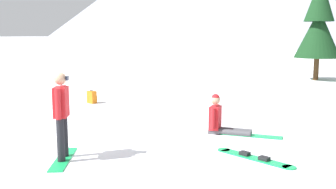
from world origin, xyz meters
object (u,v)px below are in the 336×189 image
Objects in this scene: loose_snowboard_near_left at (254,158)px; backpack_orange at (92,97)px; snowboarder_foreground at (62,114)px; snowboarder_midground at (222,120)px; pine_tree_tall at (319,24)px.

loose_snowboard_near_left is 3.75× the size of backpack_orange.
snowboarder_midground is at bearing 57.63° from snowboarder_foreground.
snowboarder_midground is 1.02× the size of loose_snowboard_near_left.
pine_tree_tall reaches higher than snowboarder_foreground.
backpack_orange is (-3.46, 5.49, -0.70)m from snowboarder_foreground.
snowboarder_midground is at bearing -20.85° from backpack_orange.
loose_snowboard_near_left is 15.31m from pine_tree_tall.
backpack_orange is 0.09× the size of pine_tree_tall.
backpack_orange reaches higher than loose_snowboard_near_left.
backpack_orange is at bearing 159.15° from snowboarder_midground.
loose_snowboard_near_left is at bearing -53.25° from snowboarder_midground.
pine_tree_tall is at bearing 80.01° from snowboarder_foreground.
backpack_orange is at bearing 122.21° from snowboarder_foreground.
pine_tree_tall reaches higher than backpack_orange.
snowboarder_foreground is 17.11m from pine_tree_tall.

